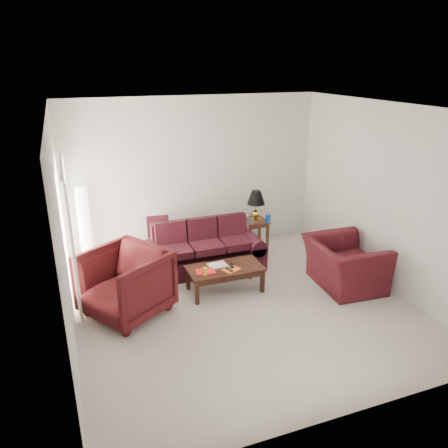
% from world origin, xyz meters
% --- Properties ---
extents(floor, '(5.00, 5.00, 0.00)m').
position_xyz_m(floor, '(0.00, 0.00, 0.00)').
color(floor, beige).
rests_on(floor, ground).
extents(blinds, '(0.10, 2.00, 2.16)m').
position_xyz_m(blinds, '(-2.42, 1.30, 1.08)').
color(blinds, silver).
rests_on(blinds, ground).
extents(sofa, '(2.19, 1.12, 0.86)m').
position_xyz_m(sofa, '(-0.16, 1.40, 0.43)').
color(sofa, black).
rests_on(sofa, ground).
extents(throw_pillow, '(0.42, 0.24, 0.42)m').
position_xyz_m(throw_pillow, '(-0.86, 2.08, 0.68)').
color(throw_pillow, black).
rests_on(throw_pillow, sofa).
extents(end_table, '(0.51, 0.51, 0.53)m').
position_xyz_m(end_table, '(1.16, 2.15, 0.26)').
color(end_table, '#472518').
rests_on(end_table, ground).
extents(table_lamp, '(0.46, 0.46, 0.61)m').
position_xyz_m(table_lamp, '(1.19, 2.19, 0.83)').
color(table_lamp, gold).
rests_on(table_lamp, end_table).
extents(clock, '(0.15, 0.10, 0.14)m').
position_xyz_m(clock, '(0.97, 1.99, 0.60)').
color(clock, silver).
rests_on(clock, end_table).
extents(blue_canister, '(0.13, 0.13, 0.18)m').
position_xyz_m(blue_canister, '(1.34, 1.94, 0.62)').
color(blue_canister, '#173A9B').
rests_on(blue_canister, end_table).
extents(picture_frame, '(0.19, 0.20, 0.05)m').
position_xyz_m(picture_frame, '(1.04, 2.30, 0.61)').
color(picture_frame, silver).
rests_on(picture_frame, end_table).
extents(floor_lamp, '(0.34, 0.34, 1.56)m').
position_xyz_m(floor_lamp, '(-2.16, 2.20, 0.78)').
color(floor_lamp, white).
rests_on(floor_lamp, ground).
extents(armchair_left, '(1.53, 1.52, 1.02)m').
position_xyz_m(armchair_left, '(-1.74, 0.37, 0.51)').
color(armchair_left, '#420F11').
rests_on(armchair_left, ground).
extents(armchair_right, '(1.15, 1.30, 0.80)m').
position_xyz_m(armchair_right, '(1.83, -0.01, 0.40)').
color(armchair_right, '#3D0E14').
rests_on(armchair_right, ground).
extents(coffee_table, '(1.34, 0.91, 0.43)m').
position_xyz_m(coffee_table, '(-0.11, 0.51, 0.21)').
color(coffee_table, black).
rests_on(coffee_table, ground).
extents(magazine_red, '(0.32, 0.26, 0.02)m').
position_xyz_m(magazine_red, '(-0.46, 0.46, 0.44)').
color(magazine_red, red).
rests_on(magazine_red, coffee_table).
extents(magazine_white, '(0.32, 0.25, 0.02)m').
position_xyz_m(magazine_white, '(-0.20, 0.61, 0.44)').
color(magazine_white, silver).
rests_on(magazine_white, coffee_table).
extents(magazine_orange, '(0.32, 0.28, 0.01)m').
position_xyz_m(magazine_orange, '(-0.04, 0.39, 0.44)').
color(magazine_orange, orange).
rests_on(magazine_orange, coffee_table).
extents(remote_a, '(0.09, 0.16, 0.02)m').
position_xyz_m(remote_a, '(-0.09, 0.35, 0.46)').
color(remote_a, black).
rests_on(remote_a, coffee_table).
extents(remote_b, '(0.11, 0.20, 0.02)m').
position_xyz_m(remote_b, '(0.00, 0.49, 0.46)').
color(remote_b, black).
rests_on(remote_b, coffee_table).
extents(yellow_glass, '(0.10, 0.10, 0.13)m').
position_xyz_m(yellow_glass, '(-0.50, 0.36, 0.49)').
color(yellow_glass, gold).
rests_on(yellow_glass, coffee_table).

